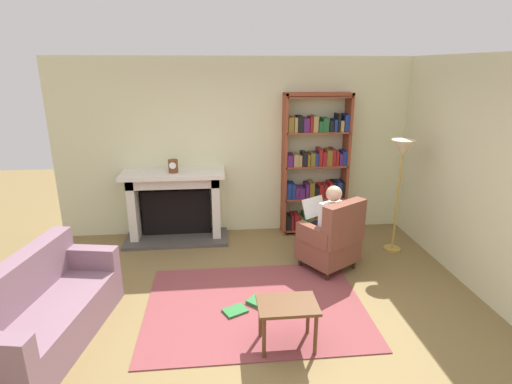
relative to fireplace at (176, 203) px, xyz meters
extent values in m
plane|color=olive|center=(1.02, -2.30, -0.57)|extent=(14.00, 14.00, 0.00)
cube|color=beige|center=(1.02, 0.25, 0.78)|extent=(5.60, 0.10, 2.70)
cube|color=beige|center=(3.67, -1.05, 0.78)|extent=(0.10, 5.20, 2.70)
cube|color=brown|center=(1.02, -2.00, -0.56)|extent=(2.40, 1.80, 0.01)
cube|color=#4C4742|center=(0.00, -0.12, -0.55)|extent=(1.55, 0.64, 0.05)
cube|color=black|center=(0.00, 0.10, -0.17)|extent=(1.03, 0.20, 0.70)
cube|color=silver|center=(-0.61, -0.02, -0.06)|extent=(0.12, 0.44, 1.01)
cube|color=silver|center=(0.61, -0.02, -0.06)|extent=(0.12, 0.44, 1.01)
cube|color=silver|center=(0.00, -0.02, 0.36)|extent=(1.35, 0.44, 0.16)
cube|color=silver|center=(0.00, -0.08, 0.47)|extent=(1.51, 0.56, 0.06)
cylinder|color=brown|center=(0.01, -0.10, 0.60)|extent=(0.14, 0.14, 0.19)
cylinder|color=white|center=(0.01, -0.17, 0.62)|extent=(0.10, 0.01, 0.10)
cube|color=brown|center=(1.67, 0.04, 0.52)|extent=(0.04, 0.32, 2.19)
cube|color=brown|center=(2.64, 0.04, 0.52)|extent=(0.04, 0.32, 2.19)
cube|color=brown|center=(2.15, 0.04, 1.60)|extent=(1.00, 0.32, 0.04)
cube|color=brown|center=(2.15, 0.04, -0.51)|extent=(0.96, 0.32, 0.02)
cube|color=black|center=(1.74, 0.03, -0.39)|extent=(0.08, 0.26, 0.22)
cube|color=maroon|center=(1.81, 0.03, -0.38)|extent=(0.04, 0.26, 0.23)
cube|color=maroon|center=(1.88, 0.03, -0.38)|extent=(0.08, 0.26, 0.24)
cube|color=brown|center=(1.95, 0.03, -0.40)|extent=(0.04, 0.26, 0.19)
cube|color=#1E592D|center=(2.03, 0.03, -0.37)|extent=(0.09, 0.26, 0.25)
cube|color=brown|center=(2.11, 0.03, -0.39)|extent=(0.07, 0.26, 0.21)
cube|color=brown|center=(2.19, 0.03, -0.41)|extent=(0.08, 0.26, 0.18)
cube|color=brown|center=(2.26, 0.03, -0.41)|extent=(0.04, 0.26, 0.17)
cube|color=#4C1E59|center=(2.32, 0.03, -0.37)|extent=(0.06, 0.26, 0.26)
cube|color=black|center=(2.39, 0.03, -0.40)|extent=(0.07, 0.26, 0.20)
cube|color=brown|center=(2.45, 0.03, -0.41)|extent=(0.04, 0.26, 0.17)
cube|color=#997F4C|center=(2.49, 0.03, -0.41)|extent=(0.05, 0.26, 0.18)
cube|color=#1E592D|center=(2.55, 0.03, -0.40)|extent=(0.04, 0.26, 0.19)
cube|color=#1E592D|center=(2.60, 0.03, -0.37)|extent=(0.05, 0.26, 0.26)
cube|color=brown|center=(2.15, 0.04, 0.01)|extent=(0.96, 0.32, 0.02)
cube|color=navy|center=(1.74, 0.03, 0.14)|extent=(0.07, 0.26, 0.24)
cube|color=navy|center=(1.81, 0.03, 0.14)|extent=(0.05, 0.26, 0.24)
cube|color=#4C1E59|center=(1.87, 0.03, 0.11)|extent=(0.06, 0.26, 0.18)
cube|color=#4C1E59|center=(1.94, 0.03, 0.10)|extent=(0.09, 0.26, 0.17)
cube|color=#4C1E59|center=(2.02, 0.03, 0.13)|extent=(0.05, 0.26, 0.23)
cube|color=brown|center=(2.10, 0.03, 0.14)|extent=(0.07, 0.26, 0.25)
cube|color=black|center=(2.17, 0.03, 0.10)|extent=(0.07, 0.26, 0.17)
cube|color=maroon|center=(2.25, 0.03, 0.12)|extent=(0.08, 0.26, 0.20)
cube|color=maroon|center=(2.33, 0.03, 0.12)|extent=(0.06, 0.26, 0.20)
cube|color=maroon|center=(2.40, 0.03, 0.14)|extent=(0.06, 0.26, 0.24)
cube|color=black|center=(2.46, 0.03, 0.14)|extent=(0.05, 0.26, 0.25)
cube|color=navy|center=(2.53, 0.03, 0.14)|extent=(0.07, 0.26, 0.25)
cube|color=black|center=(2.60, 0.03, 0.14)|extent=(0.06, 0.26, 0.24)
cube|color=brown|center=(2.15, 0.04, 0.52)|extent=(0.96, 0.32, 0.02)
cube|color=#4C1E59|center=(1.74, 0.03, 0.62)|extent=(0.08, 0.26, 0.17)
cube|color=#997F4C|center=(1.83, 0.03, 0.63)|extent=(0.08, 0.26, 0.18)
cube|color=#997F4C|center=(1.90, 0.03, 0.62)|extent=(0.05, 0.26, 0.17)
cube|color=black|center=(1.97, 0.03, 0.64)|extent=(0.07, 0.26, 0.21)
cube|color=brown|center=(2.03, 0.03, 0.62)|extent=(0.04, 0.26, 0.18)
cube|color=brown|center=(2.09, 0.03, 0.63)|extent=(0.07, 0.26, 0.20)
cube|color=navy|center=(2.15, 0.03, 0.63)|extent=(0.04, 0.26, 0.19)
cube|color=maroon|center=(2.21, 0.03, 0.67)|extent=(0.05, 0.26, 0.26)
cube|color=maroon|center=(2.27, 0.03, 0.64)|extent=(0.06, 0.26, 0.22)
cube|color=brown|center=(2.34, 0.03, 0.65)|extent=(0.08, 0.26, 0.24)
cube|color=maroon|center=(2.41, 0.03, 0.66)|extent=(0.05, 0.26, 0.25)
cube|color=maroon|center=(2.47, 0.03, 0.64)|extent=(0.04, 0.26, 0.22)
cube|color=#4C1E59|center=(2.52, 0.03, 0.63)|extent=(0.05, 0.26, 0.18)
cube|color=navy|center=(2.59, 0.03, 0.64)|extent=(0.07, 0.26, 0.22)
cube|color=brown|center=(2.15, 0.04, 1.04)|extent=(0.96, 0.32, 0.02)
cube|color=brown|center=(1.74, 0.03, 1.16)|extent=(0.08, 0.26, 0.22)
cube|color=#997F4C|center=(1.81, 0.03, 1.16)|extent=(0.04, 0.26, 0.22)
cube|color=black|center=(1.88, 0.03, 1.17)|extent=(0.08, 0.26, 0.23)
cube|color=#4C1E59|center=(1.97, 0.03, 1.15)|extent=(0.09, 0.26, 0.20)
cube|color=maroon|center=(2.04, 0.03, 1.16)|extent=(0.04, 0.26, 0.22)
cube|color=#997F4C|center=(2.11, 0.03, 1.17)|extent=(0.07, 0.26, 0.23)
cube|color=#1E592D|center=(2.19, 0.03, 1.13)|extent=(0.07, 0.26, 0.16)
cube|color=#1E592D|center=(2.27, 0.03, 1.15)|extent=(0.08, 0.26, 0.20)
cube|color=black|center=(2.35, 0.03, 1.13)|extent=(0.06, 0.26, 0.16)
cube|color=navy|center=(2.41, 0.03, 1.14)|extent=(0.05, 0.26, 0.18)
cube|color=black|center=(2.46, 0.03, 1.18)|extent=(0.04, 0.26, 0.26)
cube|color=#997F4C|center=(2.51, 0.03, 1.13)|extent=(0.05, 0.26, 0.16)
cube|color=navy|center=(2.58, 0.03, 1.18)|extent=(0.07, 0.26, 0.25)
cube|color=brown|center=(2.15, 0.04, 1.56)|extent=(0.96, 0.32, 0.02)
cylinder|color=#331E14|center=(2.15, -0.85, -0.51)|extent=(0.05, 0.05, 0.12)
cylinder|color=#331E14|center=(1.72, -1.12, -0.51)|extent=(0.05, 0.05, 0.12)
cylinder|color=#331E14|center=(2.40, -1.26, -0.51)|extent=(0.05, 0.05, 0.12)
cylinder|color=#331E14|center=(1.97, -1.53, -0.51)|extent=(0.05, 0.05, 0.12)
cube|color=brown|center=(2.06, -1.19, -0.30)|extent=(0.86, 0.85, 0.30)
cube|color=brown|center=(2.19, -1.39, 0.12)|extent=(0.63, 0.48, 0.55)
cube|color=brown|center=(2.29, -1.05, -0.04)|extent=(0.39, 0.52, 0.22)
cube|color=brown|center=(1.83, -1.33, -0.04)|extent=(0.39, 0.52, 0.22)
cube|color=silver|center=(2.09, -1.23, 0.10)|extent=(0.38, 0.34, 0.50)
sphere|color=#D8AD8C|center=(2.09, -1.23, 0.47)|extent=(0.20, 0.20, 0.20)
cube|color=#191E3F|center=(2.05, -1.02, -0.10)|extent=(0.31, 0.40, 0.12)
cube|color=#191E3F|center=(1.91, -1.11, -0.10)|extent=(0.31, 0.40, 0.12)
cylinder|color=#191E3F|center=(1.95, -0.86, -0.36)|extent=(0.10, 0.10, 0.42)
cylinder|color=#191E3F|center=(1.81, -0.95, -0.36)|extent=(0.10, 0.10, 0.42)
cube|color=white|center=(1.91, -0.95, 0.20)|extent=(0.36, 0.28, 0.25)
cube|color=slate|center=(-0.98, -2.41, -0.37)|extent=(0.99, 1.80, 0.40)
cube|color=slate|center=(-1.24, -2.36, 0.05)|extent=(0.50, 1.71, 0.45)
cube|color=slate|center=(-0.84, -1.65, -0.05)|extent=(0.72, 0.28, 0.24)
cube|color=brown|center=(1.26, -2.68, -0.13)|extent=(0.56, 0.39, 0.03)
cylinder|color=brown|center=(1.02, -2.84, -0.36)|extent=(0.04, 0.04, 0.43)
cylinder|color=brown|center=(1.50, -2.84, -0.36)|extent=(0.04, 0.04, 0.43)
cylinder|color=brown|center=(1.02, -2.53, -0.36)|extent=(0.04, 0.04, 0.43)
cylinder|color=brown|center=(1.50, -2.53, -0.36)|extent=(0.04, 0.04, 0.43)
cube|color=#267233|center=(1.08, -1.98, -0.54)|extent=(0.32, 0.32, 0.04)
cube|color=#267233|center=(0.80, -2.11, -0.55)|extent=(0.30, 0.27, 0.02)
cylinder|color=#B7933F|center=(3.15, -0.77, -0.56)|extent=(0.24, 0.24, 0.03)
cylinder|color=#B7933F|center=(3.15, -0.77, 0.15)|extent=(0.03, 0.03, 1.37)
cone|color=beige|center=(3.15, -0.77, 0.93)|extent=(0.32, 0.32, 0.22)
camera|label=1|loc=(0.65, -5.86, 1.99)|focal=28.13mm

